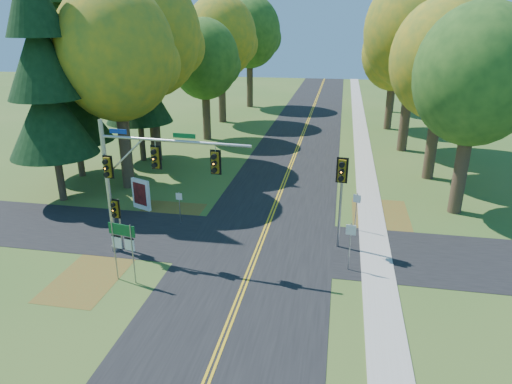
% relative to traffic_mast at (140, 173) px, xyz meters
% --- Properties ---
extents(ground, '(160.00, 160.00, 0.00)m').
position_rel_traffic_mast_xyz_m(ground, '(5.58, 0.42, -4.56)').
color(ground, '#30571E').
rests_on(ground, ground).
extents(road_main, '(8.00, 160.00, 0.02)m').
position_rel_traffic_mast_xyz_m(road_main, '(5.58, 0.42, -4.55)').
color(road_main, black).
rests_on(road_main, ground).
extents(road_cross, '(60.00, 6.00, 0.02)m').
position_rel_traffic_mast_xyz_m(road_cross, '(5.58, 2.42, -4.55)').
color(road_cross, black).
rests_on(road_cross, ground).
extents(centerline_left, '(0.10, 160.00, 0.01)m').
position_rel_traffic_mast_xyz_m(centerline_left, '(5.48, 0.42, -4.53)').
color(centerline_left, gold).
rests_on(centerline_left, road_main).
extents(centerline_right, '(0.10, 160.00, 0.01)m').
position_rel_traffic_mast_xyz_m(centerline_right, '(5.68, 0.42, -4.53)').
color(centerline_right, gold).
rests_on(centerline_right, road_main).
extents(sidewalk_east, '(1.60, 160.00, 0.06)m').
position_rel_traffic_mast_xyz_m(sidewalk_east, '(11.78, 0.42, -4.53)').
color(sidewalk_east, '#9E998E').
rests_on(sidewalk_east, ground).
extents(leaf_patch_w_near, '(4.00, 6.00, 0.00)m').
position_rel_traffic_mast_xyz_m(leaf_patch_w_near, '(-0.92, 4.42, -4.55)').
color(leaf_patch_w_near, brown).
rests_on(leaf_patch_w_near, ground).
extents(leaf_patch_e, '(3.50, 8.00, 0.00)m').
position_rel_traffic_mast_xyz_m(leaf_patch_e, '(12.38, 6.42, -4.55)').
color(leaf_patch_e, brown).
rests_on(leaf_patch_e, ground).
extents(leaf_patch_w_far, '(3.00, 5.00, 0.00)m').
position_rel_traffic_mast_xyz_m(leaf_patch_w_far, '(-1.92, -2.58, -4.55)').
color(leaf_patch_w_far, brown).
rests_on(leaf_patch_w_far, ground).
extents(tree_w_a, '(8.00, 8.00, 14.15)m').
position_rel_traffic_mast_xyz_m(tree_w_a, '(-5.54, 9.81, 4.93)').
color(tree_w_a, '#38281C').
rests_on(tree_w_a, ground).
extents(tree_e_a, '(7.20, 7.20, 12.73)m').
position_rel_traffic_mast_xyz_m(tree_e_a, '(17.15, 9.20, 3.97)').
color(tree_e_a, '#38281C').
rests_on(tree_e_a, ground).
extents(tree_w_b, '(8.60, 8.60, 15.38)m').
position_rel_traffic_mast_xyz_m(tree_w_b, '(-6.14, 16.71, 5.81)').
color(tree_w_b, '#38281C').
rests_on(tree_w_b, ground).
extents(tree_e_b, '(7.60, 7.60, 13.33)m').
position_rel_traffic_mast_xyz_m(tree_e_b, '(16.55, 16.00, 4.34)').
color(tree_e_b, '#38281C').
rests_on(tree_e_b, ground).
extents(tree_w_c, '(6.80, 6.80, 11.91)m').
position_rel_traffic_mast_xyz_m(tree_w_c, '(-3.95, 24.89, 3.39)').
color(tree_w_c, '#38281C').
rests_on(tree_w_c, ground).
extents(tree_e_c, '(8.80, 8.80, 15.79)m').
position_rel_traffic_mast_xyz_m(tree_e_c, '(15.46, 24.11, 6.10)').
color(tree_e_c, '#38281C').
rests_on(tree_e_c, ground).
extents(tree_w_d, '(8.20, 8.20, 14.56)m').
position_rel_traffic_mast_xyz_m(tree_w_d, '(-4.54, 33.61, 5.22)').
color(tree_w_d, '#38281C').
rests_on(tree_w_d, ground).
extents(tree_e_d, '(7.00, 7.00, 12.32)m').
position_rel_traffic_mast_xyz_m(tree_e_d, '(14.85, 33.30, 3.68)').
color(tree_e_d, '#38281C').
rests_on(tree_e_d, ground).
extents(tree_w_e, '(8.40, 8.40, 14.97)m').
position_rel_traffic_mast_xyz_m(tree_w_e, '(-3.34, 44.51, 5.52)').
color(tree_w_e, '#38281C').
rests_on(tree_w_e, ground).
extents(tree_e_e, '(7.80, 7.80, 13.74)m').
position_rel_traffic_mast_xyz_m(tree_e_e, '(16.06, 44.00, 4.63)').
color(tree_e_e, '#38281C').
rests_on(tree_e_e, ground).
extents(pine_a, '(5.60, 5.60, 19.48)m').
position_rel_traffic_mast_xyz_m(pine_a, '(-8.92, 6.42, 4.62)').
color(pine_a, '#38281C').
rests_on(pine_a, ground).
extents(pine_b, '(5.60, 5.60, 17.31)m').
position_rel_traffic_mast_xyz_m(pine_b, '(-10.42, 11.42, 3.60)').
color(pine_b, '#38281C').
rests_on(pine_b, ground).
extents(pine_c, '(5.60, 5.60, 20.56)m').
position_rel_traffic_mast_xyz_m(pine_c, '(-7.42, 16.42, 5.13)').
color(pine_c, '#38281C').
rests_on(pine_c, ground).
extents(traffic_mast, '(7.80, 1.01, 7.09)m').
position_rel_traffic_mast_xyz_m(traffic_mast, '(0.00, 0.00, 0.00)').
color(traffic_mast, '#9CA1A5').
rests_on(traffic_mast, ground).
extents(east_signal_pole, '(0.59, 0.69, 5.13)m').
position_rel_traffic_mast_xyz_m(east_signal_pole, '(9.76, 2.59, -0.67)').
color(east_signal_pole, gray).
rests_on(east_signal_pole, ground).
extents(ped_signal_pole, '(0.47, 0.54, 2.96)m').
position_rel_traffic_mast_xyz_m(ped_signal_pole, '(-1.64, 0.24, -2.36)').
color(ped_signal_pole, '#93979B').
rests_on(ped_signal_pole, ground).
extents(route_sign_cluster, '(1.39, 0.29, 3.00)m').
position_rel_traffic_mast_xyz_m(route_sign_cluster, '(0.04, -2.55, -2.44)').
color(route_sign_cluster, gray).
rests_on(route_sign_cluster, ground).
extents(info_kiosk, '(1.42, 0.77, 2.03)m').
position_rel_traffic_mast_xyz_m(info_kiosk, '(-2.90, 5.89, -3.55)').
color(info_kiosk, white).
rests_on(info_kiosk, ground).
extents(reg_sign_e_north, '(0.43, 0.18, 2.34)m').
position_rel_traffic_mast_xyz_m(reg_sign_e_north, '(10.73, 5.07, -2.95)').
color(reg_sign_e_north, gray).
rests_on(reg_sign_e_north, ground).
extents(reg_sign_e_south, '(0.48, 0.10, 2.52)m').
position_rel_traffic_mast_xyz_m(reg_sign_e_south, '(10.34, 0.41, -2.83)').
color(reg_sign_e_south, gray).
rests_on(reg_sign_e_south, ground).
extents(reg_sign_w, '(0.39, 0.06, 2.04)m').
position_rel_traffic_mast_xyz_m(reg_sign_w, '(0.34, 4.15, -3.16)').
color(reg_sign_w, gray).
rests_on(reg_sign_w, ground).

